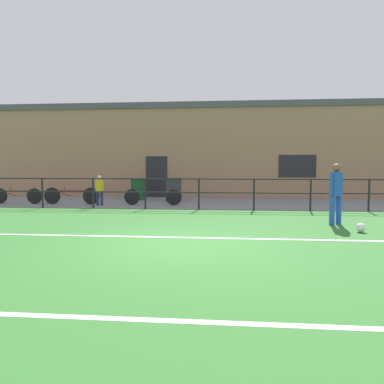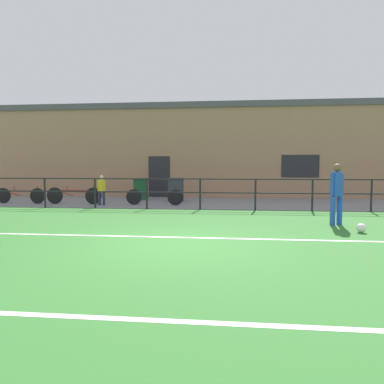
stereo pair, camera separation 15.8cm
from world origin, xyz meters
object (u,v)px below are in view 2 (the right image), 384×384
at_px(bicycle_parked_0, 74,195).
at_px(trash_bin_1, 141,189).
at_px(soccer_ball_match, 361,228).
at_px(player_striker, 337,190).
at_px(bicycle_parked_1, 20,195).
at_px(spectator_child, 101,188).
at_px(bicycle_parked_2, 154,197).
at_px(trash_bin_0, 176,190).

relative_size(bicycle_parked_0, trash_bin_1, 2.37).
distance_m(soccer_ball_match, trash_bin_1, 10.51).
height_order(player_striker, bicycle_parked_1, player_striker).
bearing_deg(bicycle_parked_1, bicycle_parked_0, -0.00).
bearing_deg(bicycle_parked_0, bicycle_parked_1, 180.00).
height_order(spectator_child, bicycle_parked_2, spectator_child).
xyz_separation_m(player_striker, spectator_child, (-8.06, 3.96, -0.24)).
bearing_deg(trash_bin_1, bicycle_parked_0, -136.78).
height_order(soccer_ball_match, spectator_child, spectator_child).
xyz_separation_m(bicycle_parked_1, bicycle_parked_2, (5.79, -0.00, -0.01)).
bearing_deg(bicycle_parked_2, bicycle_parked_1, 180.00).
height_order(spectator_child, trash_bin_1, spectator_child).
distance_m(spectator_child, bicycle_parked_2, 2.16).
bearing_deg(spectator_child, player_striker, 151.30).
height_order(player_striker, trash_bin_0, player_striker).
height_order(player_striker, spectator_child, player_striker).
bearing_deg(bicycle_parked_0, soccer_ball_match, -29.07).
bearing_deg(soccer_ball_match, player_striker, 103.49).
xyz_separation_m(bicycle_parked_0, bicycle_parked_2, (3.41, -0.00, -0.02)).
xyz_separation_m(bicycle_parked_1, trash_bin_1, (4.67, 2.16, 0.16)).
relative_size(spectator_child, bicycle_parked_0, 0.51).
distance_m(bicycle_parked_2, trash_bin_0, 1.80).
bearing_deg(spectator_child, soccer_ball_match, 146.03).
height_order(spectator_child, bicycle_parked_1, spectator_child).
height_order(bicycle_parked_0, bicycle_parked_1, bicycle_parked_0).
relative_size(spectator_child, trash_bin_1, 1.20).
bearing_deg(bicycle_parked_1, soccer_ball_match, -24.04).
relative_size(bicycle_parked_1, trash_bin_0, 2.10).
distance_m(bicycle_parked_2, trash_bin_1, 2.44).
relative_size(soccer_ball_match, trash_bin_0, 0.22).
distance_m(bicycle_parked_0, bicycle_parked_1, 2.37).
distance_m(soccer_ball_match, bicycle_parked_1, 13.14).
height_order(bicycle_parked_2, trash_bin_1, trash_bin_1).
xyz_separation_m(player_striker, bicycle_parked_1, (-11.73, 4.22, -0.59)).
height_order(player_striker, soccer_ball_match, player_striker).
height_order(player_striker, bicycle_parked_0, player_striker).
bearing_deg(trash_bin_0, soccer_ball_match, -51.52).
height_order(bicycle_parked_2, trash_bin_0, trash_bin_0).
relative_size(soccer_ball_match, bicycle_parked_2, 0.10).
bearing_deg(bicycle_parked_0, bicycle_parked_2, -0.00).
xyz_separation_m(player_striker, bicycle_parked_0, (-9.36, 4.22, -0.57)).
bearing_deg(trash_bin_1, bicycle_parked_2, -62.79).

